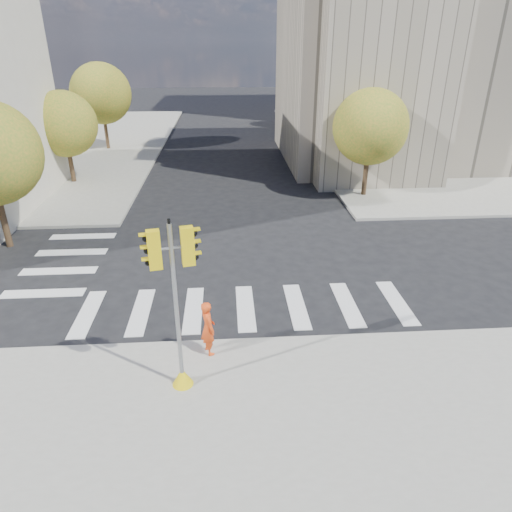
{
  "coord_description": "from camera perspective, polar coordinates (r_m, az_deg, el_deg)",
  "views": [
    {
      "loc": [
        -0.66,
        -15.58,
        8.45
      ],
      "look_at": [
        0.26,
        -2.23,
        2.1
      ],
      "focal_mm": 32.0,
      "sensor_mm": 36.0,
      "label": 1
    }
  ],
  "objects": [
    {
      "name": "tree_re_near",
      "position": [
        27.2,
        14.11,
        15.36
      ],
      "size": [
        4.2,
        4.2,
        6.16
      ],
      "color": "#382616",
      "rests_on": "ground"
    },
    {
      "name": "sidewalk_far_right",
      "position": [
        47.18,
        22.78,
        13.27
      ],
      "size": [
        28.0,
        40.0,
        0.15
      ],
      "primitive_type": "cube",
      "color": "gray",
      "rests_on": "ground"
    },
    {
      "name": "sidewalk_far_left",
      "position": [
        46.62,
        -29.03,
        11.96
      ],
      "size": [
        28.0,
        40.0,
        0.15
      ],
      "primitive_type": "cube",
      "color": "gray",
      "rests_on": "ground"
    },
    {
      "name": "tree_re_mid",
      "position": [
        38.67,
        8.78,
        19.04
      ],
      "size": [
        4.6,
        4.6,
        6.66
      ],
      "color": "#382616",
      "rests_on": "ground"
    },
    {
      "name": "tree_lw_mid",
      "position": [
        31.52,
        -22.87,
        14.95
      ],
      "size": [
        4.0,
        4.0,
        5.77
      ],
      "color": "#382616",
      "rests_on": "ground"
    },
    {
      "name": "photographer",
      "position": [
        13.29,
        -6.01,
        -8.92
      ],
      "size": [
        0.61,
        0.72,
        1.69
      ],
      "primitive_type": "imported",
      "rotation": [
        0.0,
        0.0,
        1.97
      ],
      "color": "#E34515",
      "rests_on": "sidewalk_near"
    },
    {
      "name": "tree_re_far",
      "position": [
        50.45,
        5.77,
        20.07
      ],
      "size": [
        4.0,
        4.0,
        5.88
      ],
      "color": "#382616",
      "rests_on": "ground"
    },
    {
      "name": "lamp_near",
      "position": [
        31.06,
        12.93,
        17.64
      ],
      "size": [
        0.35,
        0.18,
        8.11
      ],
      "color": "black",
      "rests_on": "sidewalk_far_right"
    },
    {
      "name": "ground",
      "position": [
        17.74,
        -1.32,
        -3.08
      ],
      "size": [
        160.0,
        160.0,
        0.0
      ],
      "primitive_type": "plane",
      "color": "black",
      "rests_on": "ground"
    },
    {
      "name": "traffic_signal",
      "position": [
        11.59,
        -9.78,
        -8.01
      ],
      "size": [
        1.08,
        0.56,
        4.7
      ],
      "rotation": [
        0.0,
        0.0,
        0.21
      ],
      "color": "#E0C00B",
      "rests_on": "sidewalk_near"
    },
    {
      "name": "civic_building",
      "position": [
        38.33,
        22.9,
        21.82
      ],
      "size": [
        26.0,
        16.0,
        19.39
      ],
      "color": "gray",
      "rests_on": "ground"
    },
    {
      "name": "tree_lw_far",
      "position": [
        40.97,
        -18.81,
        18.67
      ],
      "size": [
        4.8,
        4.8,
        6.95
      ],
      "color": "#382616",
      "rests_on": "ground"
    },
    {
      "name": "lamp_far",
      "position": [
        44.6,
        7.78,
        20.2
      ],
      "size": [
        0.35,
        0.18,
        8.11
      ],
      "color": "black",
      "rests_on": "sidewalk_far_right"
    }
  ]
}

